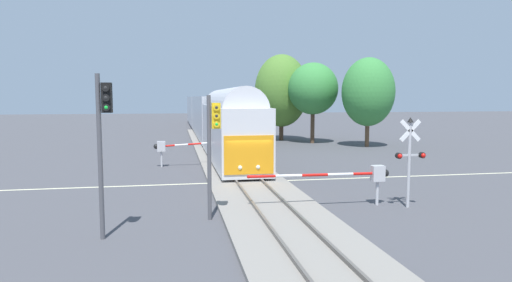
{
  "coord_description": "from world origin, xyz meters",
  "views": [
    {
      "loc": [
        -3.98,
        -24.73,
        4.84
      ],
      "look_at": [
        1.21,
        3.48,
        2.0
      ],
      "focal_mm": 31.13,
      "sensor_mm": 36.0,
      "label": 1
    }
  ],
  "objects_px": {
    "traffic_signal_median": "(213,137)",
    "elm_centre_background": "(282,91)",
    "crossing_signal_mast": "(410,153)",
    "maple_right_background": "(368,92)",
    "oak_far_right": "(313,89)",
    "traffic_signal_near_left": "(103,129)",
    "commuter_train": "(208,115)",
    "crossing_gate_near": "(361,175)",
    "crossing_gate_far": "(169,147)"
  },
  "relations": [
    {
      "from": "commuter_train",
      "to": "traffic_signal_median",
      "type": "relative_size",
      "value": 13.23
    },
    {
      "from": "crossing_gate_far",
      "to": "crossing_gate_near",
      "type": "bearing_deg",
      "value": -56.52
    },
    {
      "from": "traffic_signal_median",
      "to": "crossing_gate_near",
      "type": "bearing_deg",
      "value": 8.96
    },
    {
      "from": "traffic_signal_near_left",
      "to": "oak_far_right",
      "type": "xyz_separation_m",
      "value": [
        16.66,
        29.32,
        1.95
      ]
    },
    {
      "from": "traffic_signal_median",
      "to": "elm_centre_background",
      "type": "distance_m",
      "value": 33.0
    },
    {
      "from": "elm_centre_background",
      "to": "commuter_train",
      "type": "bearing_deg",
      "value": 143.0
    },
    {
      "from": "maple_right_background",
      "to": "traffic_signal_median",
      "type": "bearing_deg",
      "value": -126.21
    },
    {
      "from": "maple_right_background",
      "to": "oak_far_right",
      "type": "bearing_deg",
      "value": 134.65
    },
    {
      "from": "crossing_gate_far",
      "to": "maple_right_background",
      "type": "xyz_separation_m",
      "value": [
        18.95,
        9.34,
        3.92
      ]
    },
    {
      "from": "elm_centre_background",
      "to": "traffic_signal_near_left",
      "type": "bearing_deg",
      "value": -113.23
    },
    {
      "from": "commuter_train",
      "to": "elm_centre_background",
      "type": "height_order",
      "value": "elm_centre_background"
    },
    {
      "from": "traffic_signal_near_left",
      "to": "maple_right_background",
      "type": "bearing_deg",
      "value": 50.21
    },
    {
      "from": "traffic_signal_median",
      "to": "traffic_signal_near_left",
      "type": "height_order",
      "value": "traffic_signal_near_left"
    },
    {
      "from": "commuter_train",
      "to": "crossing_gate_near",
      "type": "distance_m",
      "value": 36.36
    },
    {
      "from": "commuter_train",
      "to": "crossing_signal_mast",
      "type": "xyz_separation_m",
      "value": [
        6.06,
        -36.78,
        -0.29
      ]
    },
    {
      "from": "crossing_gate_near",
      "to": "maple_right_background",
      "type": "xyz_separation_m",
      "value": [
        10.4,
        22.25,
        3.94
      ]
    },
    {
      "from": "crossing_signal_mast",
      "to": "oak_far_right",
      "type": "bearing_deg",
      "value": 81.11
    },
    {
      "from": "crossing_gate_near",
      "to": "traffic_signal_near_left",
      "type": "height_order",
      "value": "traffic_signal_near_left"
    },
    {
      "from": "crossing_signal_mast",
      "to": "traffic_signal_median",
      "type": "xyz_separation_m",
      "value": [
        -8.59,
        -0.37,
        0.88
      ]
    },
    {
      "from": "elm_centre_background",
      "to": "maple_right_background",
      "type": "bearing_deg",
      "value": -49.89
    },
    {
      "from": "traffic_signal_median",
      "to": "commuter_train",
      "type": "bearing_deg",
      "value": 86.1
    },
    {
      "from": "traffic_signal_median",
      "to": "traffic_signal_near_left",
      "type": "bearing_deg",
      "value": -155.28
    },
    {
      "from": "crossing_signal_mast",
      "to": "crossing_gate_near",
      "type": "bearing_deg",
      "value": 160.66
    },
    {
      "from": "crossing_signal_mast",
      "to": "traffic_signal_median",
      "type": "bearing_deg",
      "value": -177.53
    },
    {
      "from": "traffic_signal_near_left",
      "to": "crossing_signal_mast",
      "type": "bearing_deg",
      "value": 9.72
    },
    {
      "from": "crossing_gate_far",
      "to": "elm_centre_background",
      "type": "height_order",
      "value": "elm_centre_background"
    },
    {
      "from": "crossing_signal_mast",
      "to": "elm_centre_background",
      "type": "xyz_separation_m",
      "value": [
        1.77,
        30.88,
        3.12
      ]
    },
    {
      "from": "crossing_gate_near",
      "to": "crossing_signal_mast",
      "type": "relative_size",
      "value": 1.63
    },
    {
      "from": "crossing_gate_near",
      "to": "elm_centre_background",
      "type": "distance_m",
      "value": 30.72
    },
    {
      "from": "traffic_signal_median",
      "to": "maple_right_background",
      "type": "height_order",
      "value": "maple_right_background"
    },
    {
      "from": "traffic_signal_near_left",
      "to": "maple_right_background",
      "type": "relative_size",
      "value": 0.65
    },
    {
      "from": "commuter_train",
      "to": "oak_far_right",
      "type": "relative_size",
      "value": 7.72
    },
    {
      "from": "crossing_gate_far",
      "to": "traffic_signal_median",
      "type": "distance_m",
      "value": 14.22
    },
    {
      "from": "crossing_gate_far",
      "to": "maple_right_background",
      "type": "relative_size",
      "value": 0.6
    },
    {
      "from": "crossing_gate_near",
      "to": "oak_far_right",
      "type": "bearing_deg",
      "value": 76.86
    },
    {
      "from": "traffic_signal_median",
      "to": "maple_right_background",
      "type": "bearing_deg",
      "value": 53.79
    },
    {
      "from": "maple_right_background",
      "to": "oak_far_right",
      "type": "distance_m",
      "value": 6.01
    },
    {
      "from": "crossing_signal_mast",
      "to": "elm_centre_background",
      "type": "distance_m",
      "value": 31.09
    },
    {
      "from": "crossing_gate_far",
      "to": "maple_right_background",
      "type": "distance_m",
      "value": 21.48
    },
    {
      "from": "commuter_train",
      "to": "crossing_gate_far",
      "type": "distance_m",
      "value": 23.64
    },
    {
      "from": "oak_far_right",
      "to": "commuter_train",
      "type": "bearing_deg",
      "value": 137.09
    },
    {
      "from": "commuter_train",
      "to": "traffic_signal_near_left",
      "type": "relative_size",
      "value": 11.58
    },
    {
      "from": "commuter_train",
      "to": "traffic_signal_median",
      "type": "distance_m",
      "value": 37.24
    },
    {
      "from": "crossing_gate_far",
      "to": "traffic_signal_median",
      "type": "bearing_deg",
      "value": -82.3
    },
    {
      "from": "oak_far_right",
      "to": "elm_centre_background",
      "type": "xyz_separation_m",
      "value": [
        -2.48,
        3.69,
        -0.16
      ]
    },
    {
      "from": "commuter_train",
      "to": "maple_right_background",
      "type": "bearing_deg",
      "value": -43.64
    },
    {
      "from": "crossing_gate_far",
      "to": "oak_far_right",
      "type": "xyz_separation_m",
      "value": [
        14.73,
        13.6,
        4.3
      ]
    },
    {
      "from": "elm_centre_background",
      "to": "crossing_gate_near",
      "type": "bearing_deg",
      "value": -96.99
    },
    {
      "from": "crossing_signal_mast",
      "to": "elm_centre_background",
      "type": "height_order",
      "value": "elm_centre_background"
    },
    {
      "from": "crossing_gate_near",
      "to": "traffic_signal_near_left",
      "type": "relative_size",
      "value": 1.15
    }
  ]
}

